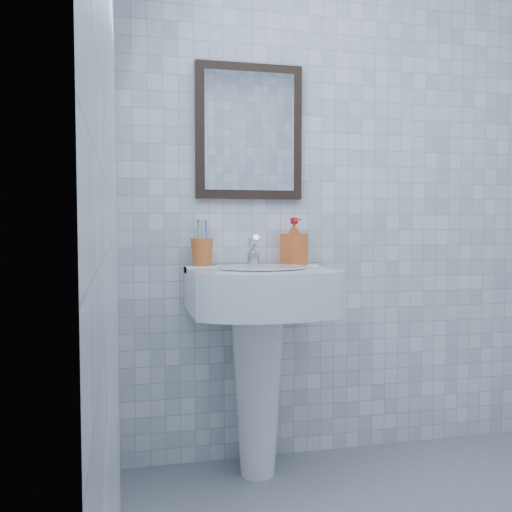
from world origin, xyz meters
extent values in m
cube|color=white|center=(0.00, 1.20, 1.25)|extent=(2.20, 0.02, 2.50)
cube|color=white|center=(-1.10, 0.00, 1.25)|extent=(0.02, 2.40, 2.50)
cone|color=white|center=(-0.50, 1.01, 0.38)|extent=(0.24, 0.24, 0.77)
cube|color=white|center=(-0.50, 0.96, 0.84)|extent=(0.61, 0.44, 0.19)
cube|color=white|center=(-0.50, 1.13, 0.92)|extent=(0.61, 0.11, 0.03)
cylinder|color=silver|center=(-0.50, 0.93, 0.94)|extent=(0.38, 0.38, 0.01)
cylinder|color=silver|center=(-0.50, 1.10, 0.96)|extent=(0.06, 0.06, 0.06)
cylinder|color=silver|center=(-0.50, 1.09, 1.03)|extent=(0.03, 0.11, 0.09)
cylinder|color=silver|center=(-0.50, 1.13, 1.01)|extent=(0.04, 0.06, 0.10)
imported|color=red|center=(-0.31, 1.10, 1.04)|extent=(0.12, 0.13, 0.21)
cube|color=black|center=(-0.50, 1.18, 1.55)|extent=(0.50, 0.04, 0.62)
cube|color=silver|center=(-0.50, 1.16, 1.55)|extent=(0.42, 0.00, 0.54)
camera|label=1|loc=(-1.08, -1.42, 1.12)|focal=40.00mm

